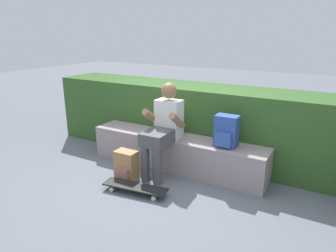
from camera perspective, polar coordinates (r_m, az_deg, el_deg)
The scene contains 7 objects.
ground_plane at distance 4.10m, azimuth -0.85°, elevation -9.59°, with size 24.00×24.00×0.00m, color slate.
bench_main at distance 4.28m, azimuth 1.49°, elevation -4.97°, with size 2.54×0.45×0.47m.
person_skater at distance 3.99m, azimuth -0.87°, elevation -0.06°, with size 0.49×0.62×1.22m.
skateboard_near_person at distance 3.74m, azimuth -6.20°, elevation -11.30°, with size 0.82×0.31×0.09m.
backpack_on_bench at distance 3.86m, azimuth 10.85°, elevation -1.03°, with size 0.28×0.23×0.40m.
backpack_on_ground at distance 3.99m, azimuth -7.86°, elevation -7.49°, with size 0.28×0.23×0.40m.
hedge_row at distance 4.61m, azimuth 8.15°, elevation 0.55°, with size 5.35×0.79×1.08m.
Camera 1 is at (1.87, -3.14, 1.86)m, focal length 32.54 mm.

